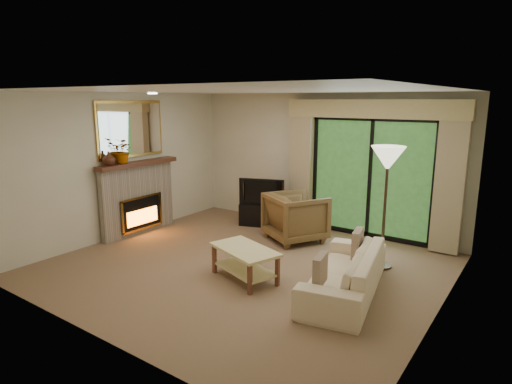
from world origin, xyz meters
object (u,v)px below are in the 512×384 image
Objects in this scene: armchair at (296,217)px; coffee_table at (245,264)px; media_console at (263,214)px; sofa at (345,272)px.

armchair is 1.92m from coffee_table.
sofa reaches higher than media_console.
coffee_table is at bearing 128.41° from armchair.
sofa is 1.38m from coffee_table.
media_console is 0.44× the size of sofa.
armchair reaches higher than coffee_table.
coffee_table is at bearing -84.59° from sofa.
media_console is 2.66m from coffee_table.
coffee_table is (-1.32, -0.40, -0.06)m from sofa.
armchair is 0.47× the size of sofa.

